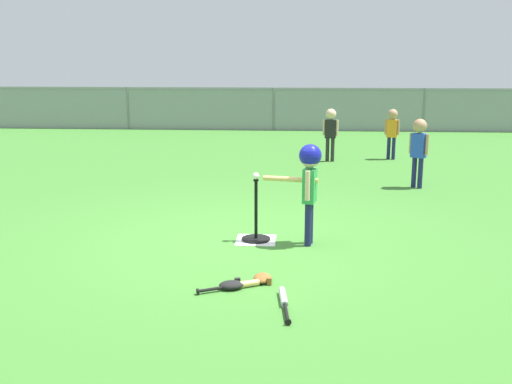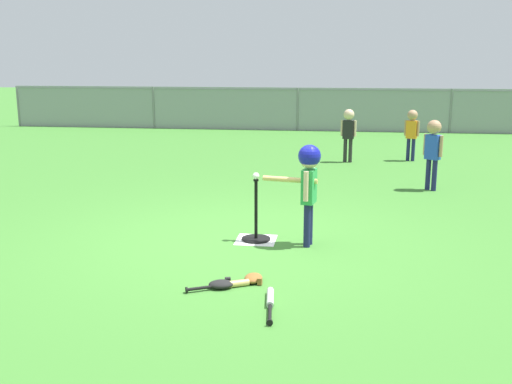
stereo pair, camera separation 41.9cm
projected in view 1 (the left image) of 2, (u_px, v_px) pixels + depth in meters
The scene contains 13 objects.
ground_plane at pixel (236, 242), 6.75m from camera, with size 60.00×60.00×0.00m, color #3D7A2D.
home_plate at pixel (256, 240), 6.82m from camera, with size 0.44×0.44×0.01m, color white.
batting_tee at pixel (256, 231), 6.80m from camera, with size 0.32×0.32×0.69m.
baseball_on_tee at pixel (256, 176), 6.67m from camera, with size 0.07×0.07×0.07m, color white.
batter_child at pixel (309, 174), 6.50m from camera, with size 0.63×0.31×1.10m.
fielder_near_left at pixel (392, 127), 11.94m from camera, with size 0.27×0.20×0.99m.
fielder_deep_left at pixel (419, 144), 9.35m from camera, with size 0.26×0.23×1.07m.
fielder_deep_center at pixel (331, 128), 11.71m from camera, with size 0.30×0.20×1.01m.
spare_bat_silver at pixel (284, 300), 5.08m from camera, with size 0.12×0.67×0.06m.
spare_bat_wood at pixel (237, 285), 5.41m from camera, with size 0.54×0.31×0.06m.
glove_by_plate at pixel (263, 278), 5.57m from camera, with size 0.18×0.23×0.07m.
glove_near_bats at pixel (232, 285), 5.41m from camera, with size 0.25×0.22×0.07m.
outfield_fence at pixel (274, 108), 16.55m from camera, with size 16.06×0.06×1.15m.
Camera 1 is at (0.66, -6.43, 2.02)m, focal length 43.04 mm.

